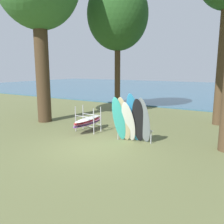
{
  "coord_description": "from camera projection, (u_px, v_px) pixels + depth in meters",
  "views": [
    {
      "loc": [
        5.37,
        -7.33,
        3.11
      ],
      "look_at": [
        -0.21,
        1.89,
        1.1
      ],
      "focal_mm": 37.89,
      "sensor_mm": 36.0,
      "label": 1
    }
  ],
  "objects": [
    {
      "name": "board_storage_rack",
      "position": [
        88.0,
        121.0,
        11.7
      ],
      "size": [
        1.15,
        2.13,
        1.25
      ],
      "color": "#9EA0A5",
      "rests_on": "ground"
    },
    {
      "name": "lake_water",
      "position": [
        210.0,
        90.0,
        33.45
      ],
      "size": [
        80.0,
        36.0,
        0.1
      ],
      "primitive_type": "cube",
      "color": "#38607A",
      "rests_on": "ground"
    },
    {
      "name": "ground_plane",
      "position": [
        92.0,
        147.0,
        9.46
      ],
      "size": [
        80.0,
        80.0,
        0.0
      ],
      "primitive_type": "plane",
      "color": "#60663D"
    },
    {
      "name": "tree_mid_behind",
      "position": [
        118.0,
        15.0,
        15.47
      ],
      "size": [
        4.01,
        4.01,
        8.86
      ],
      "color": "#42301E",
      "rests_on": "ground"
    },
    {
      "name": "leaning_board_pile",
      "position": [
        131.0,
        120.0,
        9.72
      ],
      "size": [
        1.63,
        1.1,
        2.16
      ],
      "color": "#38B2AD",
      "rests_on": "ground"
    }
  ]
}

